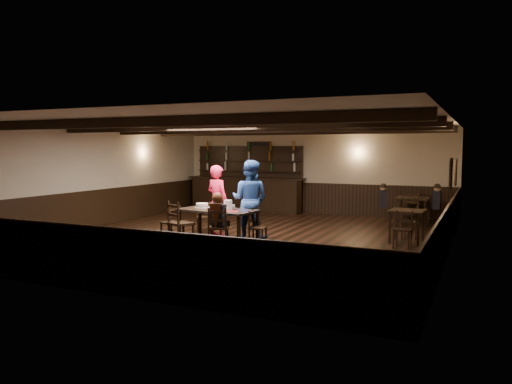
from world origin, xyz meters
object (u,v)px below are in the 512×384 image
at_px(dining_table, 218,212).
at_px(woman_pink, 217,201).
at_px(bar_counter, 247,189).
at_px(cake, 202,206).
at_px(chair_near_left, 178,220).
at_px(man_blue, 250,200).
at_px(chair_near_right, 218,225).

bearing_deg(dining_table, woman_pink, 119.69).
bearing_deg(bar_counter, cake, -75.15).
relative_size(dining_table, chair_near_left, 1.88).
height_order(dining_table, bar_counter, bar_counter).
bearing_deg(man_blue, chair_near_right, 82.19).
distance_m(dining_table, woman_pink, 0.82).
height_order(chair_near_right, cake, chair_near_right).
bearing_deg(chair_near_left, chair_near_right, 3.52).
bearing_deg(man_blue, dining_table, 51.23).
relative_size(chair_near_left, cake, 2.88).
bearing_deg(man_blue, chair_near_left, 49.69).
xyz_separation_m(dining_table, bar_counter, (-1.91, 5.47, 0.04)).
height_order(chair_near_left, man_blue, man_blue).
bearing_deg(bar_counter, chair_near_left, -78.00).
distance_m(chair_near_left, bar_counter, 6.36).
height_order(chair_near_right, bar_counter, bar_counter).
bearing_deg(cake, bar_counter, 104.85).
relative_size(woman_pink, man_blue, 0.93).
xyz_separation_m(chair_near_left, woman_pink, (0.19, 1.44, 0.29)).
xyz_separation_m(dining_table, woman_pink, (-0.39, 0.69, 0.18)).
distance_m(chair_near_left, cake, 0.91).
xyz_separation_m(dining_table, chair_near_right, (0.38, -0.69, -0.16)).
height_order(dining_table, woman_pink, woman_pink).
xyz_separation_m(chair_near_left, chair_near_right, (0.96, 0.06, -0.05)).
height_order(woman_pink, man_blue, man_blue).
distance_m(dining_table, cake, 0.52).
bearing_deg(man_blue, bar_counter, -67.29).
height_order(dining_table, man_blue, man_blue).
relative_size(chair_near_right, bar_counter, 0.22).
xyz_separation_m(chair_near_right, man_blue, (0.10, 1.37, 0.40)).
height_order(chair_near_left, woman_pink, woman_pink).
distance_m(man_blue, bar_counter, 5.35).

